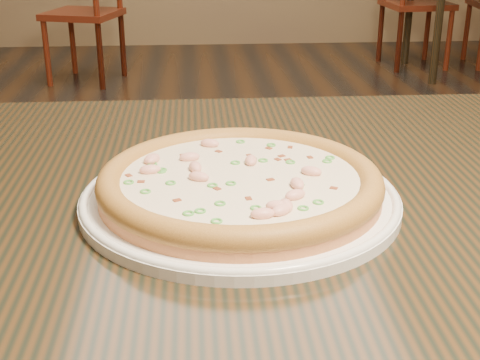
{
  "coord_description": "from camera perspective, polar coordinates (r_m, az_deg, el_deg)",
  "views": [
    {
      "loc": [
        -0.21,
        -1.06,
        1.06
      ],
      "look_at": [
        -0.16,
        -0.37,
        0.78
      ],
      "focal_mm": 50.0,
      "sensor_mm": 36.0,
      "label": 1
    }
  ],
  "objects": [
    {
      "name": "chair_c",
      "position": [
        4.93,
        14.26,
        14.41
      ],
      "size": [
        0.46,
        0.46,
        0.95
      ],
      "color": "maroon",
      "rests_on": "ground"
    },
    {
      "name": "hero_table",
      "position": [
        0.86,
        7.83,
        -6.49
      ],
      "size": [
        1.2,
        0.8,
        0.75
      ],
      "color": "black",
      "rests_on": "ground"
    },
    {
      "name": "plate",
      "position": [
        0.75,
        0.0,
        -1.5
      ],
      "size": [
        0.36,
        0.36,
        0.02
      ],
      "color": "white",
      "rests_on": "hero_table"
    },
    {
      "name": "pizza",
      "position": [
        0.74,
        -0.01,
        -0.21
      ],
      "size": [
        0.32,
        0.32,
        0.03
      ],
      "color": "tan",
      "rests_on": "plate"
    },
    {
      "name": "chair_b",
      "position": [
        4.44,
        -12.62,
        13.74
      ],
      "size": [
        0.52,
        0.52,
        0.95
      ],
      "color": "maroon",
      "rests_on": "ground"
    }
  ]
}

